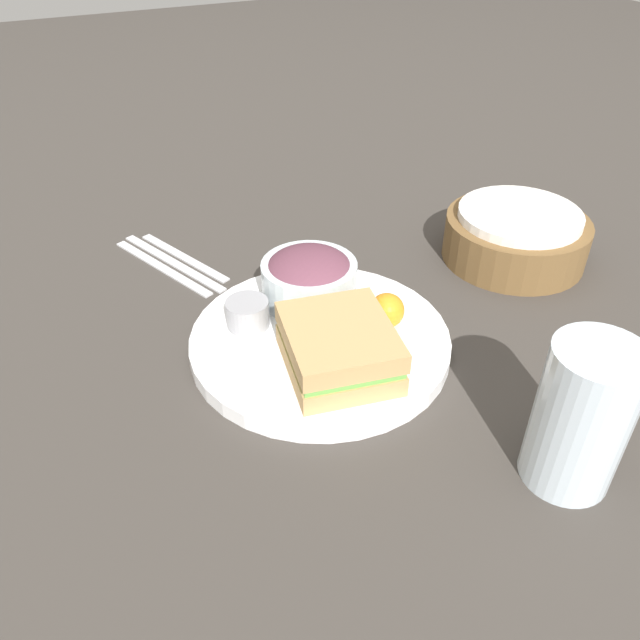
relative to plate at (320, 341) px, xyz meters
name	(u,v)px	position (x,y,z in m)	size (l,w,h in m)	color
ground_plane	(320,347)	(0.00, 0.00, -0.01)	(4.00, 4.00, 0.00)	#3D3833
plate	(320,341)	(0.00, 0.00, 0.00)	(0.29, 0.29, 0.02)	white
sandwich	(339,348)	(0.06, -0.01, 0.03)	(0.14, 0.12, 0.05)	tan
salad_bowl	(309,277)	(-0.07, 0.02, 0.04)	(0.11, 0.11, 0.06)	silver
dressing_cup	(248,313)	(-0.05, -0.06, 0.02)	(0.05, 0.05, 0.03)	#99999E
orange_wedge	(387,310)	(0.02, 0.07, 0.03)	(0.04, 0.04, 0.04)	orange
drink_glass	(581,417)	(0.25, 0.12, 0.06)	(0.08, 0.08, 0.14)	silver
bread_basket	(516,236)	(-0.06, 0.32, 0.02)	(0.19, 0.19, 0.07)	brown
fork	(162,267)	(-0.24, -0.11, -0.01)	(0.20, 0.01, 0.01)	silver
knife	(173,262)	(-0.25, -0.10, -0.01)	(0.21, 0.01, 0.01)	silver
spoon	(184,256)	(-0.25, -0.08, -0.01)	(0.18, 0.01, 0.01)	silver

